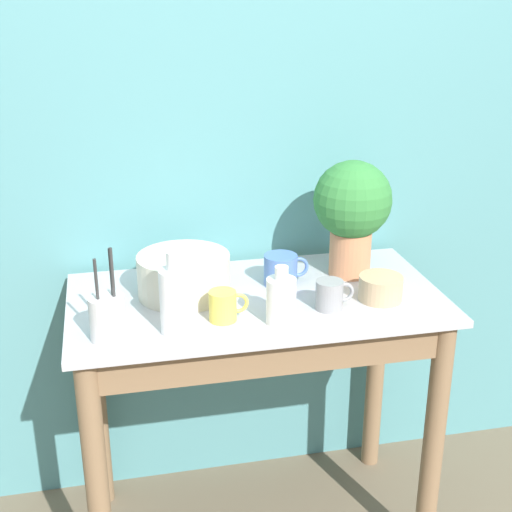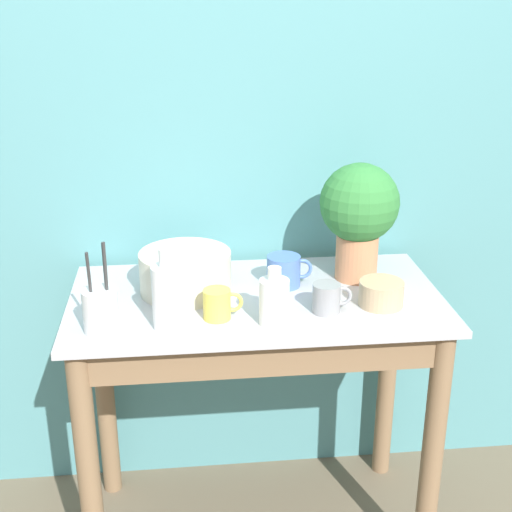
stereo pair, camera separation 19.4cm
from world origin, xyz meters
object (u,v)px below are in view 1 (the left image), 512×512
bowl_wash_large (184,275)px  bowl_small_tan (381,288)px  bottle_tall (175,299)px  potted_plant (352,208)px  mug_grey (330,295)px  bottle_short (281,300)px  utensil_cup (108,317)px  mug_blue (281,270)px  mug_yellow (224,306)px

bowl_wash_large → bowl_small_tan: bearing=-16.0°
bowl_wash_large → bowl_small_tan: (0.52, -0.15, -0.02)m
bowl_wash_large → bottle_tall: 0.23m
potted_plant → bowl_small_tan: (0.02, -0.19, -0.17)m
potted_plant → mug_grey: size_ratio=3.24×
bottle_tall → mug_grey: size_ratio=2.01×
bottle_tall → bowl_small_tan: 0.58m
bottle_tall → bottle_short: bearing=-1.6°
bowl_wash_large → utensil_cup: size_ratio=1.09×
utensil_cup → bottle_tall: bearing=1.0°
potted_plant → mug_grey: bearing=-120.9°
bowl_small_tan → bottle_tall: bearing=-172.8°
potted_plant → utensil_cup: 0.78m
bowl_wash_large → bottle_tall: bearing=-101.8°
bowl_small_tan → utensil_cup: 0.74m
potted_plant → mug_grey: 0.30m
potted_plant → bottle_short: bearing=-135.8°
mug_blue → bowl_small_tan: (0.24, -0.16, -0.01)m
potted_plant → bottle_short: size_ratio=2.22×
potted_plant → bottle_tall: potted_plant is taller
mug_grey → utensil_cup: bearing=-175.2°
potted_plant → mug_grey: potted_plant is taller
bottle_short → mug_grey: (0.15, 0.05, -0.02)m
utensil_cup → mug_blue: bearing=25.2°
mug_yellow → utensil_cup: utensil_cup is taller
mug_yellow → mug_blue: mug_blue is taller
mug_grey → utensil_cup: utensil_cup is taller
bowl_small_tan → utensil_cup: bearing=-174.2°
bottle_tall → mug_yellow: (0.13, 0.04, -0.05)m
bottle_tall → mug_grey: bottle_tall is taller
potted_plant → mug_yellow: size_ratio=3.31×
utensil_cup → potted_plant: bearing=20.5°
mug_blue → mug_yellow: bearing=-136.4°
potted_plant → utensil_cup: bearing=-159.5°
bottle_tall → mug_blue: bearing=35.1°
bowl_small_tan → utensil_cup: (-0.74, -0.08, 0.02)m
bottle_tall → bottle_short: bottle_tall is taller
bottle_short → mug_blue: (0.06, 0.24, -0.02)m
mug_grey → mug_yellow: same height
bowl_wash_large → bowl_small_tan: size_ratio=2.14×
bottle_short → bowl_small_tan: bottle_short is taller
bottle_tall → bowl_small_tan: (0.57, 0.07, -0.05)m
bowl_wash_large → mug_blue: bowl_wash_large is taller
mug_grey → bowl_small_tan: 0.16m
bottle_tall → mug_blue: 0.40m
mug_yellow → mug_blue: (0.20, 0.19, 0.00)m
bowl_wash_large → mug_grey: 0.41m
mug_yellow → bottle_tall: bearing=-163.2°
bowl_wash_large → bottle_tall: bottle_tall is taller
bottle_tall → bottle_short: size_ratio=1.37×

